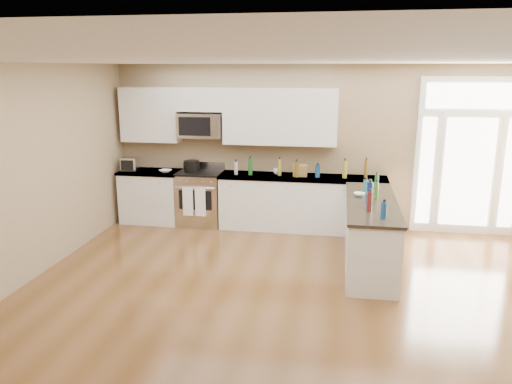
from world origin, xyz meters
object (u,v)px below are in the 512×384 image
stockpot (192,166)px  toaster_oven (130,164)px  peninsula_cabinet (370,235)px  kitchen_range (200,198)px

stockpot → toaster_oven: size_ratio=0.98×
peninsula_cabinet → stockpot: (-3.04, 1.46, 0.62)m
toaster_oven → stockpot: bearing=-0.6°
kitchen_range → toaster_oven: 1.40m
kitchen_range → peninsula_cabinet: bearing=-26.6°
kitchen_range → stockpot: size_ratio=3.95×
peninsula_cabinet → kitchen_range: (-2.89, 1.45, 0.04)m
peninsula_cabinet → stockpot: size_ratio=8.48×
peninsula_cabinet → kitchen_range: 3.23m
peninsula_cabinet → stockpot: 3.43m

